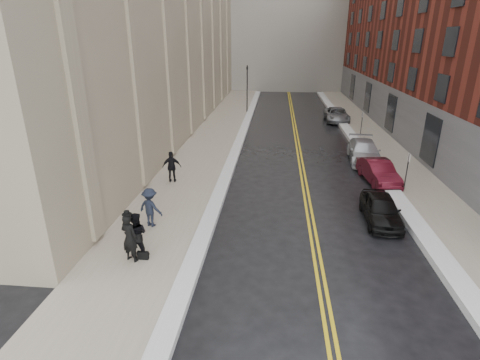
% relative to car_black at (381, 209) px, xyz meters
% --- Properties ---
extents(ground, '(160.00, 160.00, 0.00)m').
position_rel_car_black_xyz_m(ground, '(-5.68, -4.21, -0.64)').
color(ground, black).
rests_on(ground, ground).
extents(sidewalk_left, '(4.00, 64.00, 0.15)m').
position_rel_car_black_xyz_m(sidewalk_left, '(-10.18, 11.79, -0.56)').
color(sidewalk_left, gray).
rests_on(sidewalk_left, ground).
extents(sidewalk_right, '(3.00, 64.00, 0.15)m').
position_rel_car_black_xyz_m(sidewalk_right, '(3.32, 11.79, -0.56)').
color(sidewalk_right, gray).
rests_on(sidewalk_right, ground).
extents(lane_stripe_a, '(0.12, 64.00, 0.01)m').
position_rel_car_black_xyz_m(lane_stripe_a, '(-3.30, 11.79, -0.63)').
color(lane_stripe_a, gold).
rests_on(lane_stripe_a, ground).
extents(lane_stripe_b, '(0.12, 64.00, 0.01)m').
position_rel_car_black_xyz_m(lane_stripe_b, '(-3.06, 11.79, -0.63)').
color(lane_stripe_b, gold).
rests_on(lane_stripe_b, ground).
extents(snow_ridge_left, '(0.70, 60.80, 0.26)m').
position_rel_car_black_xyz_m(snow_ridge_left, '(-7.88, 11.79, -0.51)').
color(snow_ridge_left, white).
rests_on(snow_ridge_left, ground).
extents(snow_ridge_right, '(0.85, 60.80, 0.30)m').
position_rel_car_black_xyz_m(snow_ridge_right, '(1.47, 11.79, -0.49)').
color(snow_ridge_right, white).
rests_on(snow_ridge_right, ground).
extents(traffic_signal, '(0.18, 0.15, 5.20)m').
position_rel_car_black_xyz_m(traffic_signal, '(-8.28, 25.79, 2.45)').
color(traffic_signal, black).
rests_on(traffic_signal, ground).
extents(parking_sign_near, '(0.06, 0.35, 2.23)m').
position_rel_car_black_xyz_m(parking_sign_near, '(2.22, 3.79, 0.72)').
color(parking_sign_near, black).
rests_on(parking_sign_near, ground).
extents(parking_sign_far, '(0.06, 0.35, 2.23)m').
position_rel_car_black_xyz_m(parking_sign_far, '(2.22, 15.79, 0.72)').
color(parking_sign_far, black).
rests_on(parking_sign_far, ground).
extents(car_black, '(1.62, 3.78, 1.27)m').
position_rel_car_black_xyz_m(car_black, '(0.00, 0.00, 0.00)').
color(car_black, black).
rests_on(car_black, ground).
extents(car_maroon, '(1.91, 4.14, 1.32)m').
position_rel_car_black_xyz_m(car_maroon, '(1.12, 5.19, 0.02)').
color(car_maroon, '#490D18').
rests_on(car_maroon, ground).
extents(car_silver_near, '(2.34, 5.02, 1.42)m').
position_rel_car_black_xyz_m(car_silver_near, '(1.12, 9.16, 0.07)').
color(car_silver_near, '#B4B5BC').
rests_on(car_silver_near, ground).
extents(car_silver_far, '(2.31, 4.90, 1.35)m').
position_rel_car_black_xyz_m(car_silver_far, '(1.12, 22.35, 0.04)').
color(car_silver_far, gray).
rests_on(car_silver_far, ground).
extents(pedestrian_main, '(0.82, 0.67, 1.92)m').
position_rel_car_black_xyz_m(pedestrian_main, '(-10.21, -4.49, 0.47)').
color(pedestrian_main, black).
rests_on(pedestrian_main, sidewalk_left).
extents(pedestrian_a, '(0.97, 0.81, 1.81)m').
position_rel_car_black_xyz_m(pedestrian_a, '(-10.08, -4.19, 0.42)').
color(pedestrian_a, black).
rests_on(pedestrian_a, sidewalk_left).
extents(pedestrian_b, '(1.31, 1.01, 1.78)m').
position_rel_car_black_xyz_m(pedestrian_b, '(-10.35, -1.71, 0.40)').
color(pedestrian_b, black).
rests_on(pedestrian_b, sidewalk_left).
extents(pedestrian_c, '(1.13, 0.62, 1.83)m').
position_rel_car_black_xyz_m(pedestrian_c, '(-10.85, 3.71, 0.43)').
color(pedestrian_c, black).
rests_on(pedestrian_c, sidewalk_left).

